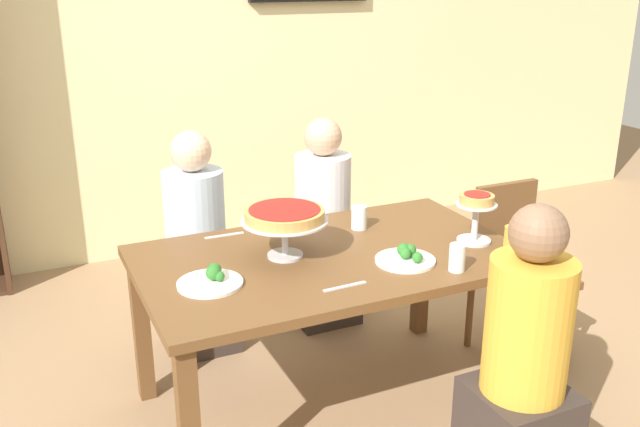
{
  "coord_description": "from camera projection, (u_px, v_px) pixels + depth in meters",
  "views": [
    {
      "loc": [
        -1.18,
        -2.46,
        1.88
      ],
      "look_at": [
        0.0,
        0.1,
        0.89
      ],
      "focal_mm": 39.36,
      "sensor_mm": 36.0,
      "label": 1
    }
  ],
  "objects": [
    {
      "name": "rear_partition",
      "position": [
        187.0,
        45.0,
        4.62
      ],
      "size": [
        8.0,
        0.12,
        2.8
      ],
      "primitive_type": "cube",
      "color": "beige",
      "rests_on": "ground_plane"
    },
    {
      "name": "deep_dish_pizza_stand",
      "position": [
        285.0,
        218.0,
        2.87
      ],
      "size": [
        0.36,
        0.36,
        0.21
      ],
      "color": "silver",
      "rests_on": "dining_table"
    },
    {
      "name": "ground_plane",
      "position": [
        329.0,
        404.0,
        3.2
      ],
      "size": [
        12.0,
        12.0,
        0.0
      ],
      "primitive_type": "plane",
      "color": "#9E7A56"
    },
    {
      "name": "salad_plate_near_diner",
      "position": [
        212.0,
        280.0,
        2.67
      ],
      "size": [
        0.25,
        0.25,
        0.07
      ],
      "color": "white",
      "rests_on": "dining_table"
    },
    {
      "name": "diner_far_right",
      "position": [
        323.0,
        237.0,
        3.83
      ],
      "size": [
        0.34,
        0.34,
        1.15
      ],
      "rotation": [
        0.0,
        0.0,
        -1.57
      ],
      "color": "#382D28",
      "rests_on": "ground_plane"
    },
    {
      "name": "cutlery_knife_near",
      "position": [
        345.0,
        287.0,
        2.65
      ],
      "size": [
        0.18,
        0.02,
        0.0
      ],
      "primitive_type": "cube",
      "rotation": [
        0.0,
        0.0,
        0.04
      ],
      "color": "silver",
      "rests_on": "dining_table"
    },
    {
      "name": "diner_far_left",
      "position": [
        197.0,
        258.0,
        3.55
      ],
      "size": [
        0.34,
        0.34,
        1.15
      ],
      "rotation": [
        0.0,
        0.0,
        -1.57
      ],
      "color": "#382D28",
      "rests_on": "ground_plane"
    },
    {
      "name": "water_glass_clear_near",
      "position": [
        457.0,
        258.0,
        2.78
      ],
      "size": [
        0.07,
        0.07,
        0.11
      ],
      "primitive_type": "cylinder",
      "color": "white",
      "rests_on": "dining_table"
    },
    {
      "name": "personal_pizza_stand",
      "position": [
        476.0,
        209.0,
        3.04
      ],
      "size": [
        0.18,
        0.18,
        0.22
      ],
      "color": "silver",
      "rests_on": "dining_table"
    },
    {
      "name": "beer_glass_amber_tall",
      "position": [
        513.0,
        245.0,
        2.84
      ],
      "size": [
        0.08,
        0.08,
        0.16
      ],
      "primitive_type": "cylinder",
      "color": "gold",
      "rests_on": "dining_table"
    },
    {
      "name": "diner_near_right",
      "position": [
        522.0,
        379.0,
        2.51
      ],
      "size": [
        0.34,
        0.34,
        1.15
      ],
      "rotation": [
        0.0,
        0.0,
        1.57
      ],
      "color": "#382D28",
      "rests_on": "ground_plane"
    },
    {
      "name": "chair_head_east",
      "position": [
        515.0,
        262.0,
        3.52
      ],
      "size": [
        0.4,
        0.4,
        0.87
      ],
      "rotation": [
        0.0,
        0.0,
        3.14
      ],
      "color": "brown",
      "rests_on": "ground_plane"
    },
    {
      "name": "water_glass_clear_far",
      "position": [
        359.0,
        217.0,
        3.23
      ],
      "size": [
        0.07,
        0.07,
        0.11
      ],
      "primitive_type": "cylinder",
      "color": "white",
      "rests_on": "dining_table"
    },
    {
      "name": "dining_table",
      "position": [
        330.0,
        273.0,
        2.98
      ],
      "size": [
        1.6,
        0.95,
        0.74
      ],
      "color": "brown",
      "rests_on": "ground_plane"
    },
    {
      "name": "cutlery_fork_near",
      "position": [
        224.0,
        235.0,
        3.16
      ],
      "size": [
        0.18,
        0.02,
        0.0
      ],
      "primitive_type": "cube",
      "rotation": [
        0.0,
        0.0,
        3.12
      ],
      "color": "silver",
      "rests_on": "dining_table"
    },
    {
      "name": "salad_plate_far_diner",
      "position": [
        406.0,
        257.0,
        2.87
      ],
      "size": [
        0.25,
        0.25,
        0.07
      ],
      "color": "white",
      "rests_on": "dining_table"
    }
  ]
}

